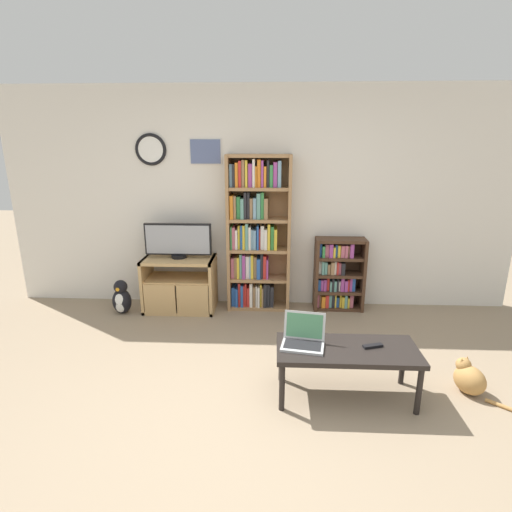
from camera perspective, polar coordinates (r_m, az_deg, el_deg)
name	(u,v)px	position (r m, az deg, el deg)	size (l,w,h in m)	color
ground_plane	(244,430)	(3.09, -1.68, -23.62)	(18.00, 18.00, 0.00)	gray
wall_back	(258,199)	(4.81, 0.27, 8.10)	(6.07, 0.09, 2.60)	silver
tv_stand	(180,284)	(4.89, -10.84, -3.95)	(0.84, 0.47, 0.65)	tan
television	(178,240)	(4.76, -11.07, 2.20)	(0.78, 0.18, 0.41)	black
bookshelf_tall	(255,235)	(4.71, -0.08, 2.96)	(0.74, 0.30, 1.84)	#9E754C
bookshelf_short	(337,275)	(4.91, 11.48, -2.64)	(0.59, 0.27, 0.88)	#472D1E
coffee_table	(347,353)	(3.28, 12.87, -13.39)	(1.10, 0.48, 0.43)	black
laptop	(303,337)	(3.22, 6.79, -11.46)	(0.36, 0.31, 0.24)	#B7BABC
remote_near_laptop	(373,346)	(3.31, 16.34, -12.22)	(0.17, 0.09, 0.02)	black
cat	(469,378)	(3.80, 28.10, -15.14)	(0.41, 0.43, 0.29)	#B78447
penguin_figurine	(121,298)	(5.00, -18.67, -5.76)	(0.22, 0.20, 0.41)	black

